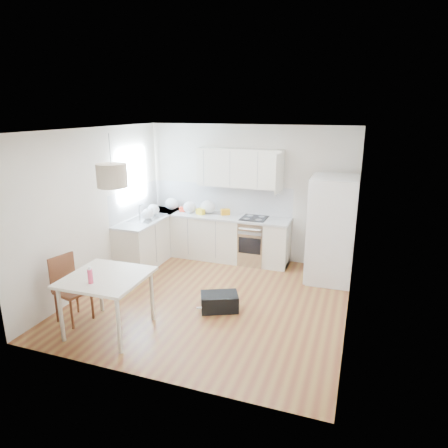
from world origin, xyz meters
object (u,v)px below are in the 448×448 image
dining_table (107,282)px  dining_chair (73,290)px  refrigerator (332,229)px  gym_bag (219,302)px

dining_table → dining_chair: (-0.64, 0.05, -0.24)m
dining_table → dining_chair: size_ratio=1.09×
refrigerator → dining_chair: (-3.36, -2.79, -0.45)m
refrigerator → dining_table: refrigerator is taller
refrigerator → dining_table: 3.95m
refrigerator → dining_chair: size_ratio=1.93×
dining_table → dining_chair: 0.68m
dining_table → gym_bag: 1.74m
refrigerator → dining_table: bearing=-135.0°
refrigerator → gym_bag: bearing=-131.0°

